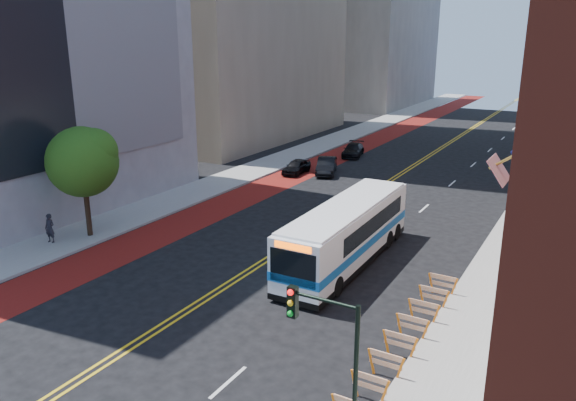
% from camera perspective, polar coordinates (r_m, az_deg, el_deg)
% --- Properties ---
extents(ground, '(160.00, 160.00, 0.00)m').
position_cam_1_polar(ground, '(25.31, -12.45, -12.26)').
color(ground, black).
rests_on(ground, ground).
extents(sidewalk_left, '(4.00, 140.00, 0.15)m').
position_cam_1_polar(sidewalk_left, '(54.93, -0.90, 4.07)').
color(sidewalk_left, gray).
rests_on(sidewalk_left, ground).
extents(sidewalk_right, '(4.00, 140.00, 0.15)m').
position_cam_1_polar(sidewalk_right, '(47.75, 24.72, 0.57)').
color(sidewalk_right, gray).
rests_on(sidewalk_right, ground).
extents(bus_lane_paint, '(3.60, 140.00, 0.01)m').
position_cam_1_polar(bus_lane_paint, '(53.11, 2.73, 3.53)').
color(bus_lane_paint, maroon).
rests_on(bus_lane_paint, ground).
extents(center_line_inner, '(0.14, 140.00, 0.01)m').
position_cam_1_polar(center_line_inner, '(50.12, 10.82, 2.45)').
color(center_line_inner, gold).
rests_on(center_line_inner, ground).
extents(center_line_outer, '(0.14, 140.00, 0.01)m').
position_cam_1_polar(center_line_outer, '(50.01, 11.21, 2.40)').
color(center_line_outer, gold).
rests_on(center_line_outer, ground).
extents(lane_dashes, '(0.14, 98.20, 0.01)m').
position_cam_1_polar(lane_dashes, '(56.42, 18.31, 3.49)').
color(lane_dashes, silver).
rests_on(lane_dashes, ground).
extents(construction_barriers, '(1.42, 10.91, 1.00)m').
position_cam_1_polar(construction_barriers, '(23.33, 11.93, -12.98)').
color(construction_barriers, orange).
rests_on(construction_barriers, ground).
extents(street_tree, '(4.20, 4.20, 6.70)m').
position_cam_1_polar(street_tree, '(35.34, -20.07, 3.96)').
color(street_tree, black).
rests_on(street_tree, sidewalk_left).
extents(traffic_signal, '(2.21, 0.34, 5.07)m').
position_cam_1_polar(traffic_signal, '(16.23, 3.99, -14.37)').
color(traffic_signal, black).
rests_on(traffic_signal, sidewalk_right).
extents(transit_bus, '(2.84, 12.20, 3.34)m').
position_cam_1_polar(transit_bus, '(30.47, 6.05, -3.24)').
color(transit_bus, white).
rests_on(transit_bus, ground).
extents(car_a, '(1.75, 3.83, 1.27)m').
position_cam_1_polar(car_a, '(50.00, 0.86, 3.46)').
color(car_a, black).
rests_on(car_a, ground).
extents(car_b, '(3.00, 4.67, 1.45)m').
position_cam_1_polar(car_b, '(50.01, 3.93, 3.54)').
color(car_b, black).
rests_on(car_b, ground).
extents(car_c, '(2.81, 4.74, 1.29)m').
position_cam_1_polar(car_c, '(57.50, 6.63, 5.11)').
color(car_c, black).
rests_on(car_c, ground).
extents(pedestrian, '(0.70, 0.52, 1.75)m').
position_cam_1_polar(pedestrian, '(35.94, -23.04, -2.61)').
color(pedestrian, black).
rests_on(pedestrian, sidewalk_left).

